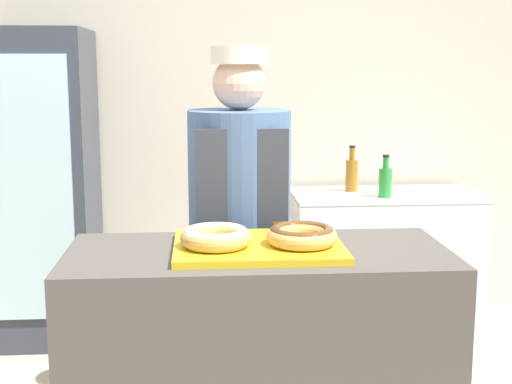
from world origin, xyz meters
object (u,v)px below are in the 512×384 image
object	(u,v)px
beverage_fridge	(34,187)
bottle_green	(385,181)
donut_chocolate_glaze	(302,235)
donut_light_glaze	(216,236)
bottle_amber	(352,174)
serving_tray	(258,247)
brownie_back_right	(286,228)
brownie_back_left	(224,229)
chest_freezer	(383,259)
baker_person	(240,240)

from	to	relation	value
beverage_fridge	bottle_green	world-z (taller)	beverage_fridge
donut_chocolate_glaze	beverage_fridge	world-z (taller)	beverage_fridge
donut_light_glaze	beverage_fridge	bearing A→B (deg)	119.11
donut_light_glaze	bottle_green	bearing A→B (deg)	59.08
donut_light_glaze	bottle_amber	bearing A→B (deg)	65.68
serving_tray	brownie_back_right	bearing A→B (deg)	52.41
serving_tray	beverage_fridge	distance (m)	2.09
donut_chocolate_glaze	serving_tray	bearing A→B (deg)	168.02
brownie_back_left	chest_freezer	world-z (taller)	brownie_back_left
donut_light_glaze	donut_chocolate_glaze	bearing A→B (deg)	0.00
brownie_back_left	bottle_green	size ratio (longest dim) A/B	0.37
brownie_back_left	bottle_green	xyz separation A→B (m)	(0.96, 1.49, -0.08)
chest_freezer	bottle_green	bearing A→B (deg)	-104.88
brownie_back_right	chest_freezer	xyz separation A→B (m)	(0.78, 1.61, -0.57)
donut_light_glaze	brownie_back_left	distance (m)	0.18
baker_person	bottle_green	xyz separation A→B (m)	(0.89, 1.08, 0.06)
serving_tray	beverage_fridge	size ratio (longest dim) A/B	0.32
donut_light_glaze	brownie_back_left	size ratio (longest dim) A/B	2.58
brownie_back_right	bottle_green	distance (m)	1.66
bottle_green	donut_light_glaze	bearing A→B (deg)	-120.92
serving_tray	baker_person	bearing A→B (deg)	93.38
donut_light_glaze	bottle_green	distance (m)	1.94
brownie_back_left	baker_person	size ratio (longest dim) A/B	0.06
bottle_green	bottle_amber	world-z (taller)	bottle_amber
bottle_green	beverage_fridge	bearing A→B (deg)	176.53
serving_tray	donut_chocolate_glaze	world-z (taller)	donut_chocolate_glaze
brownie_back_right	bottle_amber	bearing A→B (deg)	70.75
brownie_back_left	baker_person	distance (m)	0.44
chest_freezer	donut_light_glaze	bearing A→B (deg)	-119.91
serving_tray	baker_person	size ratio (longest dim) A/B	0.34
chest_freezer	brownie_back_right	bearing A→B (deg)	-115.68
donut_light_glaze	baker_person	size ratio (longest dim) A/B	0.14
bottle_green	bottle_amber	size ratio (longest dim) A/B	0.89
brownie_back_left	bottle_amber	size ratio (longest dim) A/B	0.33
baker_person	bottle_green	distance (m)	1.39
brownie_back_right	beverage_fridge	distance (m)	2.03
chest_freezer	bottle_green	distance (m)	0.51
bottle_amber	bottle_green	bearing A→B (deg)	-54.16
serving_tray	brownie_back_right	world-z (taller)	brownie_back_right
serving_tray	brownie_back_left	bearing A→B (deg)	127.59
beverage_fridge	bottle_amber	size ratio (longest dim) A/B	6.37
donut_light_glaze	chest_freezer	distance (m)	2.14
bottle_amber	beverage_fridge	bearing A→B (deg)	-177.27
baker_person	chest_freezer	world-z (taller)	baker_person
brownie_back_left	beverage_fridge	size ratio (longest dim) A/B	0.05
donut_chocolate_glaze	beverage_fridge	size ratio (longest dim) A/B	0.13
serving_tray	brownie_back_left	distance (m)	0.18
brownie_back_left	bottle_green	distance (m)	1.77
beverage_fridge	bottle_green	size ratio (longest dim) A/B	7.17
donut_light_glaze	chest_freezer	bearing A→B (deg)	60.09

